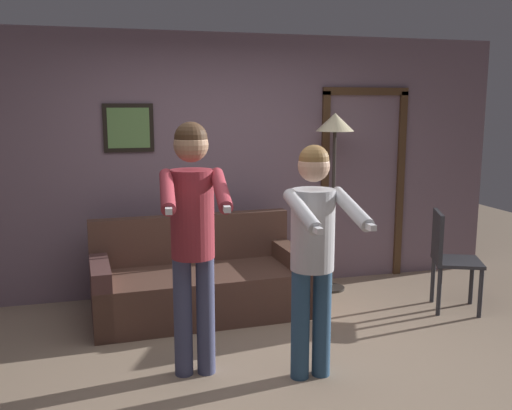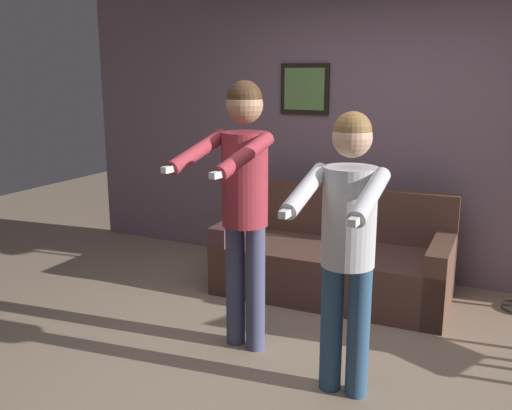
{
  "view_description": "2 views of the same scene",
  "coord_description": "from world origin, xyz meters",
  "px_view_note": "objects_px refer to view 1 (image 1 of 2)",
  "views": [
    {
      "loc": [
        -1.06,
        -3.6,
        1.9
      ],
      "look_at": [
        -0.01,
        0.21,
        1.2
      ],
      "focal_mm": 40.0,
      "sensor_mm": 36.0,
      "label": 1
    },
    {
      "loc": [
        1.2,
        -3.01,
        1.85
      ],
      "look_at": [
        -0.29,
        0.01,
        1.05
      ],
      "focal_mm": 40.0,
      "sensor_mm": 36.0,
      "label": 2
    }
  ],
  "objects_px": {
    "couch": "(199,284)",
    "person_standing_left": "(193,224)",
    "person_standing_right": "(314,241)",
    "torchiere_lamp": "(335,139)",
    "dining_chair_distant": "(448,255)"
  },
  "relations": [
    {
      "from": "couch",
      "to": "dining_chair_distant",
      "type": "relative_size",
      "value": 2.07
    },
    {
      "from": "torchiere_lamp",
      "to": "person_standing_right",
      "type": "relative_size",
      "value": 1.11
    },
    {
      "from": "person_standing_left",
      "to": "dining_chair_distant",
      "type": "distance_m",
      "value": 2.65
    },
    {
      "from": "person_standing_left",
      "to": "person_standing_right",
      "type": "xyz_separation_m",
      "value": [
        0.78,
        -0.26,
        -0.11
      ]
    },
    {
      "from": "person_standing_left",
      "to": "person_standing_right",
      "type": "bearing_deg",
      "value": -18.27
    },
    {
      "from": "person_standing_left",
      "to": "person_standing_right",
      "type": "distance_m",
      "value": 0.83
    },
    {
      "from": "person_standing_right",
      "to": "dining_chair_distant",
      "type": "bearing_deg",
      "value": 29.0
    },
    {
      "from": "torchiere_lamp",
      "to": "person_standing_left",
      "type": "bearing_deg",
      "value": -137.96
    },
    {
      "from": "person_standing_left",
      "to": "couch",
      "type": "bearing_deg",
      "value": 78.93
    },
    {
      "from": "couch",
      "to": "person_standing_left",
      "type": "relative_size",
      "value": 1.08
    },
    {
      "from": "torchiere_lamp",
      "to": "person_standing_left",
      "type": "relative_size",
      "value": 1.02
    },
    {
      "from": "couch",
      "to": "dining_chair_distant",
      "type": "distance_m",
      "value": 2.33
    },
    {
      "from": "couch",
      "to": "person_standing_left",
      "type": "distance_m",
      "value": 1.47
    },
    {
      "from": "couch",
      "to": "person_standing_right",
      "type": "bearing_deg",
      "value": -69.3
    },
    {
      "from": "person_standing_left",
      "to": "dining_chair_distant",
      "type": "bearing_deg",
      "value": 15.46
    }
  ]
}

